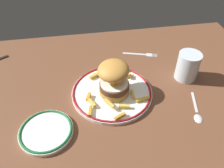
# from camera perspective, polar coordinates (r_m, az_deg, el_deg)

# --- Properties ---
(ground_plane) EXTENTS (1.33, 0.88, 0.04)m
(ground_plane) POSITION_cam_1_polar(r_m,az_deg,el_deg) (0.78, -3.37, -5.02)
(ground_plane) COLOR brown
(dinner_plate) EXTENTS (0.27, 0.27, 0.02)m
(dinner_plate) POSITION_cam_1_polar(r_m,az_deg,el_deg) (0.77, 0.00, -2.05)
(dinner_plate) COLOR white
(dinner_plate) RESTS_ON ground_plane
(burger) EXTENTS (0.15, 0.15, 0.11)m
(burger) POSITION_cam_1_polar(r_m,az_deg,el_deg) (0.73, 0.45, 1.49)
(burger) COLOR #BD8539
(burger) RESTS_ON dinner_plate
(fries_pile) EXTENTS (0.21, 0.25, 0.02)m
(fries_pile) POSITION_cam_1_polar(r_m,az_deg,el_deg) (0.76, 0.04, -1.39)
(fries_pile) COLOR gold
(fries_pile) RESTS_ON dinner_plate
(water_glass) EXTENTS (0.08, 0.08, 0.10)m
(water_glass) POSITION_cam_1_polar(r_m,az_deg,el_deg) (0.86, 18.31, 3.98)
(water_glass) COLOR silver
(water_glass) RESTS_ON ground_plane
(side_plate) EXTENTS (0.16, 0.16, 0.02)m
(side_plate) POSITION_cam_1_polar(r_m,az_deg,el_deg) (0.70, -16.13, -11.30)
(side_plate) COLOR white
(side_plate) RESTS_ON ground_plane
(fork) EXTENTS (0.14, 0.05, 0.00)m
(fork) POSITION_cam_1_polar(r_m,az_deg,el_deg) (0.96, 7.27, 7.39)
(fork) COLOR silver
(fork) RESTS_ON ground_plane
(spoon) EXTENTS (0.05, 0.13, 0.01)m
(spoon) POSITION_cam_1_polar(r_m,az_deg,el_deg) (0.76, 20.62, -7.10)
(spoon) COLOR silver
(spoon) RESTS_ON ground_plane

